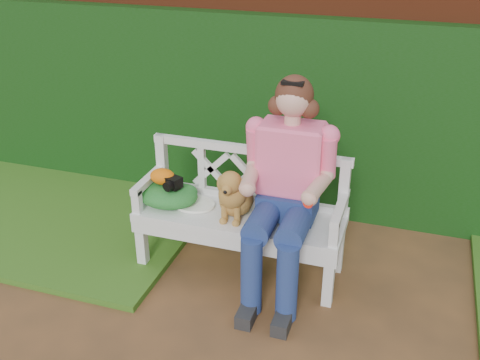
% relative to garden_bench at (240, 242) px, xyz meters
% --- Properties ---
extents(ground, '(60.00, 60.00, 0.00)m').
position_rel_garden_bench_xyz_m(ground, '(0.58, -0.62, -0.24)').
color(ground, '#46311E').
extents(brick_wall, '(10.00, 0.30, 2.20)m').
position_rel_garden_bench_xyz_m(brick_wall, '(0.58, 1.28, 0.86)').
color(brick_wall, maroon).
rests_on(brick_wall, ground).
extents(ivy_hedge, '(10.00, 0.18, 1.70)m').
position_rel_garden_bench_xyz_m(ivy_hedge, '(0.58, 1.06, 0.61)').
color(ivy_hedge, '#0E3709').
rests_on(ivy_hedge, ground).
extents(grass_left, '(2.60, 2.00, 0.05)m').
position_rel_garden_bench_xyz_m(grass_left, '(-1.82, 0.28, -0.21)').
color(grass_left, '#264D17').
rests_on(grass_left, ground).
extents(garden_bench, '(1.59, 0.64, 0.48)m').
position_rel_garden_bench_xyz_m(garden_bench, '(0.00, 0.00, 0.00)').
color(garden_bench, white).
rests_on(garden_bench, ground).
extents(seated_woman, '(0.78, 0.96, 1.55)m').
position_rel_garden_bench_xyz_m(seated_woman, '(0.35, -0.02, 0.53)').
color(seated_woman, '#D84062').
rests_on(seated_woman, ground).
extents(dog, '(0.36, 0.42, 0.40)m').
position_rel_garden_bench_xyz_m(dog, '(-0.02, -0.04, 0.44)').
color(dog, '#9A5534').
rests_on(dog, garden_bench).
extents(tennis_racket, '(0.61, 0.26, 0.03)m').
position_rel_garden_bench_xyz_m(tennis_racket, '(-0.39, 0.00, 0.25)').
color(tennis_racket, beige).
rests_on(tennis_racket, garden_bench).
extents(green_bag, '(0.56, 0.51, 0.16)m').
position_rel_garden_bench_xyz_m(green_bag, '(-0.56, -0.03, 0.32)').
color(green_bag, '#197F29').
rests_on(green_bag, garden_bench).
extents(camera_item, '(0.15, 0.13, 0.08)m').
position_rel_garden_bench_xyz_m(camera_item, '(-0.50, -0.05, 0.44)').
color(camera_item, black).
rests_on(camera_item, green_bag).
extents(baseball_glove, '(0.21, 0.17, 0.12)m').
position_rel_garden_bench_xyz_m(baseball_glove, '(-0.59, -0.02, 0.46)').
color(baseball_glove, orange).
rests_on(baseball_glove, green_bag).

